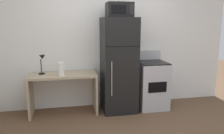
{
  "coord_description": "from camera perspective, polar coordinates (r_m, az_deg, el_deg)",
  "views": [
    {
      "loc": [
        -0.81,
        -2.69,
        1.7
      ],
      "look_at": [
        -0.04,
        1.1,
        0.9
      ],
      "focal_mm": 35.8,
      "sensor_mm": 36.0,
      "label": 1
    }
  ],
  "objects": [
    {
      "name": "paper_towel_roll",
      "position": [
        4.02,
        -12.85,
        -0.52
      ],
      "size": [
        0.11,
        0.11,
        0.24
      ],
      "primitive_type": "cylinder",
      "color": "white",
      "rests_on": "desk"
    },
    {
      "name": "wall_back_white",
      "position": [
        4.48,
        -1.08,
        6.56
      ],
      "size": [
        5.0,
        0.1,
        2.6
      ],
      "primitive_type": "cube",
      "color": "white",
      "rests_on": "ground"
    },
    {
      "name": "desk_lamp",
      "position": [
        4.2,
        -17.44,
        1.42
      ],
      "size": [
        0.14,
        0.12,
        0.35
      ],
      "color": "black",
      "rests_on": "desk"
    },
    {
      "name": "desk",
      "position": [
        4.23,
        -12.33,
        -4.69
      ],
      "size": [
        1.22,
        0.52,
        0.75
      ],
      "color": "tan",
      "rests_on": "ground"
    },
    {
      "name": "microwave",
      "position": [
        4.11,
        1.89,
        14.4
      ],
      "size": [
        0.46,
        0.35,
        0.26
      ],
      "color": "black",
      "rests_on": "refrigerator"
    },
    {
      "name": "oven_range",
      "position": [
        4.51,
        10.03,
        -4.37
      ],
      "size": [
        0.56,
        0.61,
        1.1
      ],
      "color": "#B7B7BC",
      "rests_on": "ground"
    },
    {
      "name": "refrigerator",
      "position": [
        4.2,
        1.73,
        0.46
      ],
      "size": [
        0.63,
        0.64,
        1.77
      ],
      "color": "black",
      "rests_on": "ground"
    }
  ]
}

